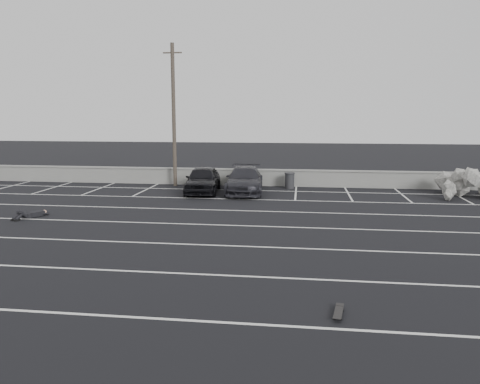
# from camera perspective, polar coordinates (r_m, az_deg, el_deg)

# --- Properties ---
(ground) EXTENTS (120.00, 120.00, 0.00)m
(ground) POSITION_cam_1_polar(r_m,az_deg,el_deg) (16.68, -7.70, -6.29)
(ground) COLOR black
(ground) RESTS_ON ground
(seawall) EXTENTS (50.00, 0.45, 1.06)m
(seawall) POSITION_cam_1_polar(r_m,az_deg,el_deg) (30.06, -0.75, 1.88)
(seawall) COLOR gray
(seawall) RESTS_ON ground
(stall_lines) EXTENTS (36.00, 20.05, 0.01)m
(stall_lines) POSITION_cam_1_polar(r_m,az_deg,el_deg) (20.86, -4.76, -3.04)
(stall_lines) COLOR silver
(stall_lines) RESTS_ON ground
(car_left) EXTENTS (2.19, 4.64, 1.53)m
(car_left) POSITION_cam_1_polar(r_m,az_deg,el_deg) (27.24, -4.55, 1.53)
(car_left) COLOR black
(car_left) RESTS_ON ground
(car_right) EXTENTS (2.43, 5.23, 1.48)m
(car_right) POSITION_cam_1_polar(r_m,az_deg,el_deg) (27.14, 0.57, 1.47)
(car_right) COLOR #232329
(car_right) RESTS_ON ground
(utility_pole) EXTENTS (1.17, 0.23, 8.80)m
(utility_pole) POSITION_cam_1_polar(r_m,az_deg,el_deg) (29.77, -8.08, 9.26)
(utility_pole) COLOR #4C4238
(utility_pole) RESTS_ON ground
(trash_bin) EXTENTS (0.85, 0.85, 0.98)m
(trash_bin) POSITION_cam_1_polar(r_m,az_deg,el_deg) (28.84, 6.06, 1.40)
(trash_bin) COLOR #29292C
(trash_bin) RESTS_ON ground
(riprap_pile) EXTENTS (4.92, 3.98, 1.26)m
(riprap_pile) POSITION_cam_1_polar(r_m,az_deg,el_deg) (29.09, 27.22, 0.45)
(riprap_pile) COLOR #AAA69F
(riprap_pile) RESTS_ON ground
(person) EXTENTS (2.34, 2.76, 0.44)m
(person) POSITION_cam_1_polar(r_m,az_deg,el_deg) (22.76, -23.64, -2.21)
(person) COLOR black
(person) RESTS_ON ground
(skateboard) EXTENTS (0.30, 0.74, 0.09)m
(skateboard) POSITION_cam_1_polar(r_m,az_deg,el_deg) (11.16, 11.91, -14.18)
(skateboard) COLOR black
(skateboard) RESTS_ON ground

